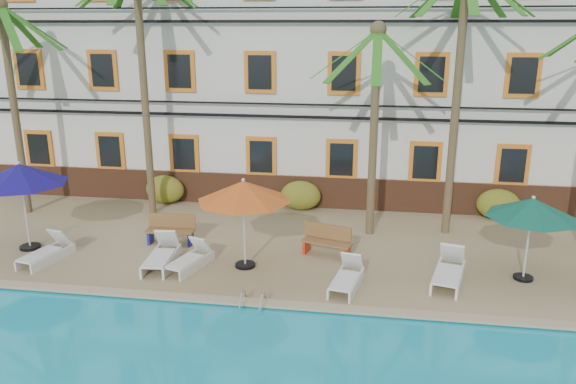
% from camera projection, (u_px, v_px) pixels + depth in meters
% --- Properties ---
extents(ground, '(100.00, 100.00, 0.00)m').
position_uv_depth(ground, '(266.00, 296.00, 14.81)').
color(ground, '#384C23').
rests_on(ground, ground).
extents(pool_deck, '(30.00, 12.00, 0.25)m').
position_uv_depth(pool_deck, '(293.00, 227.00, 19.51)').
color(pool_deck, tan).
rests_on(pool_deck, ground).
extents(pool_coping, '(30.00, 0.35, 0.06)m').
position_uv_depth(pool_coping, '(259.00, 303.00, 13.88)').
color(pool_coping, tan).
rests_on(pool_coping, pool_deck).
extents(hotel_building, '(25.40, 6.44, 10.22)m').
position_uv_depth(hotel_building, '(311.00, 64.00, 22.73)').
color(hotel_building, silver).
rests_on(hotel_building, pool_deck).
extents(palm_a, '(4.05, 4.05, 7.55)m').
position_uv_depth(palm_a, '(10.00, 79.00, 19.33)').
color(palm_a, brown).
rests_on(palm_a, pool_deck).
extents(palm_b, '(4.05, 4.05, 8.92)m').
position_uv_depth(palm_b, '(142.00, 55.00, 18.98)').
color(palm_b, brown).
rests_on(palm_b, pool_deck).
extents(palm_c, '(4.05, 4.05, 6.76)m').
position_uv_depth(palm_c, '(375.00, 101.00, 17.34)').
color(palm_c, brown).
rests_on(palm_c, pool_deck).
extents(palm_d, '(4.05, 4.05, 8.59)m').
position_uv_depth(palm_d, '(459.00, 65.00, 17.13)').
color(palm_d, brown).
rests_on(palm_d, pool_deck).
extents(shrub_left, '(1.50, 0.90, 1.10)m').
position_uv_depth(shrub_left, '(165.00, 189.00, 21.59)').
color(shrub_left, '#2A5017').
rests_on(shrub_left, pool_deck).
extents(shrub_mid, '(1.50, 0.90, 1.10)m').
position_uv_depth(shrub_mid, '(301.00, 195.00, 20.83)').
color(shrub_mid, '#2A5017').
rests_on(shrub_mid, pool_deck).
extents(shrub_right, '(1.50, 0.90, 1.10)m').
position_uv_depth(shrub_right, '(498.00, 204.00, 19.81)').
color(shrub_right, '#2A5017').
rests_on(shrub_right, pool_deck).
extents(umbrella_blue, '(2.76, 2.76, 2.76)m').
position_uv_depth(umbrella_blue, '(20.00, 175.00, 16.68)').
color(umbrella_blue, black).
rests_on(umbrella_blue, pool_deck).
extents(umbrella_red, '(2.62, 2.62, 2.62)m').
position_uv_depth(umbrella_red, '(243.00, 192.00, 15.41)').
color(umbrella_red, black).
rests_on(umbrella_red, pool_deck).
extents(umbrella_green, '(2.37, 2.37, 2.37)m').
position_uv_depth(umbrella_green, '(532.00, 208.00, 14.68)').
color(umbrella_green, black).
rests_on(umbrella_green, pool_deck).
extents(lounger_a, '(0.99, 1.84, 0.82)m').
position_uv_depth(lounger_a, '(47.00, 252.00, 16.36)').
color(lounger_a, silver).
rests_on(lounger_a, pool_deck).
extents(lounger_b, '(0.84, 1.97, 0.91)m').
position_uv_depth(lounger_b, '(162.00, 255.00, 16.07)').
color(lounger_b, silver).
rests_on(lounger_b, pool_deck).
extents(lounger_c, '(1.06, 1.78, 0.79)m').
position_uv_depth(lounger_c, '(190.00, 259.00, 15.88)').
color(lounger_c, silver).
rests_on(lounger_c, pool_deck).
extents(lounger_d, '(0.92, 1.80, 0.81)m').
position_uv_depth(lounger_d, '(347.00, 278.00, 14.72)').
color(lounger_d, silver).
rests_on(lounger_d, pool_deck).
extents(lounger_e, '(1.14, 2.07, 0.93)m').
position_uv_depth(lounger_e, '(449.00, 272.00, 14.99)').
color(lounger_e, silver).
rests_on(lounger_e, pool_deck).
extents(bench_left, '(1.52, 0.53, 0.93)m').
position_uv_depth(bench_left, '(171.00, 229.00, 17.64)').
color(bench_left, olive).
rests_on(bench_left, pool_deck).
extents(bench_right, '(1.57, 0.89, 0.93)m').
position_uv_depth(bench_right, '(328.00, 240.00, 16.71)').
color(bench_right, olive).
rests_on(bench_right, pool_deck).
extents(pool_ladder, '(0.54, 0.74, 0.74)m').
position_uv_depth(pool_ladder, '(253.00, 305.00, 13.82)').
color(pool_ladder, silver).
rests_on(pool_ladder, ground).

